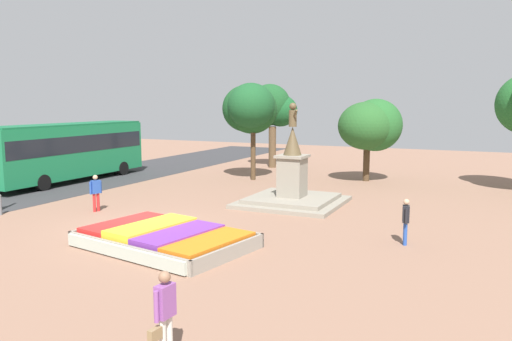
% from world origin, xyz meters
% --- Properties ---
extents(ground_plane, '(77.35, 77.35, 0.00)m').
position_xyz_m(ground_plane, '(0.00, 0.00, 0.00)').
color(ground_plane, '#8C6651').
extents(flower_planter, '(6.14, 4.59, 0.67)m').
position_xyz_m(flower_planter, '(2.27, -1.49, 0.29)').
color(flower_planter, '#38281C').
rests_on(flower_planter, ground_plane).
extents(statue_monument, '(4.63, 4.63, 4.79)m').
position_xyz_m(statue_monument, '(3.68, 6.91, 0.80)').
color(statue_monument, gray).
rests_on(statue_monument, ground_plane).
extents(city_bus, '(2.46, 10.99, 3.53)m').
position_xyz_m(city_bus, '(-11.05, 7.56, 2.02)').
color(city_bus, '#197A47').
rests_on(city_bus, ground_plane).
extents(pedestrian_with_handbag, '(0.26, 0.73, 1.75)m').
position_xyz_m(pedestrian_with_handbag, '(6.76, -7.71, 0.99)').
color(pedestrian_with_handbag, beige).
rests_on(pedestrian_with_handbag, ground_plane).
extents(pedestrian_near_planter, '(0.28, 0.56, 1.58)m').
position_xyz_m(pedestrian_near_planter, '(9.61, 2.15, 0.90)').
color(pedestrian_near_planter, '#264CA5').
rests_on(pedestrian_near_planter, ground_plane).
extents(pedestrian_crossing_plaza, '(0.34, 0.54, 1.64)m').
position_xyz_m(pedestrian_crossing_plaza, '(-3.60, 1.73, 0.94)').
color(pedestrian_crossing_plaza, red).
rests_on(pedestrian_crossing_plaza, ground_plane).
extents(kerb_bollard_mid_b, '(0.17, 0.17, 0.92)m').
position_xyz_m(kerb_bollard_mid_b, '(-6.85, -0.56, 0.48)').
color(kerb_bollard_mid_b, slate).
rests_on(kerb_bollard_mid_b, ground_plane).
extents(park_tree_behind_statue, '(3.72, 3.68, 5.02)m').
position_xyz_m(park_tree_behind_statue, '(5.50, 15.23, 3.39)').
color(park_tree_behind_statue, '#4C3823').
rests_on(park_tree_behind_statue, ground_plane).
extents(park_tree_far_right, '(3.59, 2.68, 6.15)m').
position_xyz_m(park_tree_far_right, '(-2.54, 19.24, 4.41)').
color(park_tree_far_right, brown).
rests_on(park_tree_far_right, ground_plane).
extents(park_tree_street_side, '(3.58, 3.75, 5.98)m').
position_xyz_m(park_tree_street_side, '(-1.53, 13.12, 4.44)').
color(park_tree_street_side, '#4C3823').
rests_on(park_tree_street_side, ground_plane).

